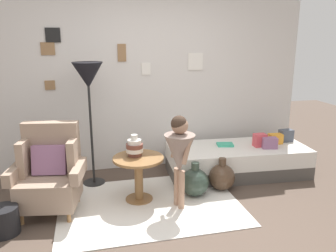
{
  "coord_description": "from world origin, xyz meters",
  "views": [
    {
      "loc": [
        -0.76,
        -2.8,
        1.88
      ],
      "look_at": [
        0.15,
        0.95,
        0.85
      ],
      "focal_mm": 36.19,
      "sensor_mm": 36.0,
      "label": 1
    }
  ],
  "objects_px": {
    "side_table": "(139,169)",
    "demijohn_far": "(222,177)",
    "person_child": "(180,150)",
    "book_on_daybed": "(225,145)",
    "armchair": "(50,173)",
    "daybed": "(237,160)",
    "magazine_basket": "(4,221)",
    "vase_striped": "(135,147)",
    "demijohn_near": "(195,182)",
    "floor_lamp": "(88,81)"
  },
  "relations": [
    {
      "from": "vase_striped",
      "to": "side_table",
      "type": "bearing_deg",
      "value": -60.07
    },
    {
      "from": "demijohn_far",
      "to": "magazine_basket",
      "type": "height_order",
      "value": "demijohn_far"
    },
    {
      "from": "armchair",
      "to": "side_table",
      "type": "height_order",
      "value": "armchair"
    },
    {
      "from": "vase_striped",
      "to": "demijohn_far",
      "type": "bearing_deg",
      "value": -0.98
    },
    {
      "from": "vase_striped",
      "to": "person_child",
      "type": "relative_size",
      "value": 0.24
    },
    {
      "from": "magazine_basket",
      "to": "demijohn_far",
      "type": "bearing_deg",
      "value": 10.09
    },
    {
      "from": "armchair",
      "to": "demijohn_far",
      "type": "bearing_deg",
      "value": 1.08
    },
    {
      "from": "armchair",
      "to": "daybed",
      "type": "bearing_deg",
      "value": 10.95
    },
    {
      "from": "demijohn_near",
      "to": "person_child",
      "type": "bearing_deg",
      "value": -138.09
    },
    {
      "from": "floor_lamp",
      "to": "book_on_daybed",
      "type": "relative_size",
      "value": 7.16
    },
    {
      "from": "person_child",
      "to": "demijohn_far",
      "type": "relative_size",
      "value": 2.56
    },
    {
      "from": "armchair",
      "to": "daybed",
      "type": "relative_size",
      "value": 0.5
    },
    {
      "from": "vase_striped",
      "to": "daybed",
      "type": "bearing_deg",
      "value": 15.49
    },
    {
      "from": "armchair",
      "to": "person_child",
      "type": "height_order",
      "value": "person_child"
    },
    {
      "from": "daybed",
      "to": "demijohn_near",
      "type": "distance_m",
      "value": 0.94
    },
    {
      "from": "demijohn_near",
      "to": "demijohn_far",
      "type": "height_order",
      "value": "demijohn_near"
    },
    {
      "from": "book_on_daybed",
      "to": "demijohn_near",
      "type": "xyz_separation_m",
      "value": [
        -0.63,
        -0.59,
        -0.24
      ]
    },
    {
      "from": "magazine_basket",
      "to": "vase_striped",
      "type": "bearing_deg",
      "value": 18.51
    },
    {
      "from": "vase_striped",
      "to": "demijohn_near",
      "type": "xyz_separation_m",
      "value": [
        0.71,
        -0.1,
        -0.47
      ]
    },
    {
      "from": "armchair",
      "to": "floor_lamp",
      "type": "xyz_separation_m",
      "value": [
        0.47,
        0.6,
        0.91
      ]
    },
    {
      "from": "armchair",
      "to": "book_on_daybed",
      "type": "xyz_separation_m",
      "value": [
        2.27,
        0.55,
        -0.02
      ]
    },
    {
      "from": "person_child",
      "to": "magazine_basket",
      "type": "relative_size",
      "value": 3.81
    },
    {
      "from": "side_table",
      "to": "daybed",
      "type": "bearing_deg",
      "value": 17.83
    },
    {
      "from": "daybed",
      "to": "person_child",
      "type": "height_order",
      "value": "person_child"
    },
    {
      "from": "floor_lamp",
      "to": "book_on_daybed",
      "type": "xyz_separation_m",
      "value": [
        1.81,
        -0.06,
        -0.94
      ]
    },
    {
      "from": "floor_lamp",
      "to": "demijohn_near",
      "type": "relative_size",
      "value": 3.7
    },
    {
      "from": "person_child",
      "to": "side_table",
      "type": "bearing_deg",
      "value": 146.29
    },
    {
      "from": "side_table",
      "to": "demijohn_far",
      "type": "xyz_separation_m",
      "value": [
        1.05,
        0.04,
        -0.22
      ]
    },
    {
      "from": "armchair",
      "to": "side_table",
      "type": "distance_m",
      "value": 0.97
    },
    {
      "from": "person_child",
      "to": "daybed",
      "type": "bearing_deg",
      "value": 35.49
    },
    {
      "from": "daybed",
      "to": "demijohn_near",
      "type": "relative_size",
      "value": 4.58
    },
    {
      "from": "side_table",
      "to": "book_on_daybed",
      "type": "bearing_deg",
      "value": 22.8
    },
    {
      "from": "armchair",
      "to": "demijohn_near",
      "type": "relative_size",
      "value": 2.28
    },
    {
      "from": "daybed",
      "to": "magazine_basket",
      "type": "xyz_separation_m",
      "value": [
        -2.84,
        -0.87,
        -0.06
      ]
    },
    {
      "from": "magazine_basket",
      "to": "armchair",
      "type": "bearing_deg",
      "value": 43.77
    },
    {
      "from": "vase_striped",
      "to": "demijohn_near",
      "type": "height_order",
      "value": "vase_striped"
    },
    {
      "from": "floor_lamp",
      "to": "magazine_basket",
      "type": "bearing_deg",
      "value": -131.36
    },
    {
      "from": "demijohn_near",
      "to": "demijohn_far",
      "type": "bearing_deg",
      "value": 11.7
    },
    {
      "from": "person_child",
      "to": "book_on_daybed",
      "type": "height_order",
      "value": "person_child"
    },
    {
      "from": "side_table",
      "to": "demijohn_near",
      "type": "height_order",
      "value": "side_table"
    },
    {
      "from": "vase_striped",
      "to": "floor_lamp",
      "type": "height_order",
      "value": "floor_lamp"
    },
    {
      "from": "book_on_daybed",
      "to": "demijohn_far",
      "type": "bearing_deg",
      "value": -115.88
    },
    {
      "from": "daybed",
      "to": "magazine_basket",
      "type": "bearing_deg",
      "value": -163.06
    },
    {
      "from": "book_on_daybed",
      "to": "vase_striped",
      "type": "bearing_deg",
      "value": -159.79
    },
    {
      "from": "daybed",
      "to": "demijohn_far",
      "type": "distance_m",
      "value": 0.59
    },
    {
      "from": "floor_lamp",
      "to": "person_child",
      "type": "relative_size",
      "value": 1.48
    },
    {
      "from": "daybed",
      "to": "demijohn_far",
      "type": "relative_size",
      "value": 4.68
    },
    {
      "from": "vase_striped",
      "to": "demijohn_far",
      "type": "distance_m",
      "value": 1.18
    },
    {
      "from": "armchair",
      "to": "book_on_daybed",
      "type": "height_order",
      "value": "armchair"
    },
    {
      "from": "vase_striped",
      "to": "demijohn_far",
      "type": "relative_size",
      "value": 0.61
    }
  ]
}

